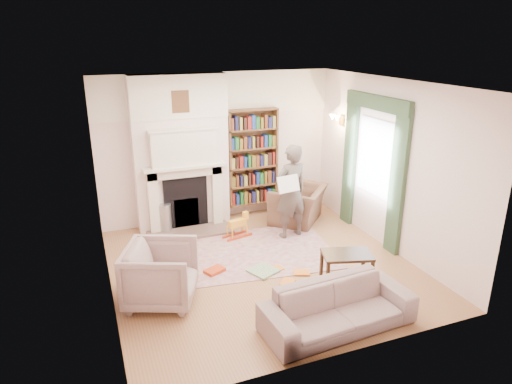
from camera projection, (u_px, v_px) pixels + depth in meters
name	position (u px, v px, depth m)	size (l,w,h in m)	color
floor	(262.00, 266.00, 7.14)	(4.50, 4.50, 0.00)	#8F6139
ceiling	(263.00, 84.00, 6.22)	(4.50, 4.50, 0.00)	white
wall_back	(218.00, 148.00, 8.66)	(4.50, 4.50, 0.00)	white
wall_front	(344.00, 243.00, 4.70)	(4.50, 4.50, 0.00)	white
wall_left	(101.00, 200.00, 5.91)	(4.50, 4.50, 0.00)	white
wall_right	(390.00, 166.00, 7.45)	(4.50, 4.50, 0.00)	white
fireplace	(181.00, 154.00, 8.23)	(1.70, 0.58, 2.80)	white
bookcase	(252.00, 157.00, 8.84)	(1.00, 0.24, 1.85)	brown
window	(375.00, 157.00, 7.78)	(0.02, 0.90, 1.30)	silver
curtain_left	(398.00, 183.00, 7.23)	(0.07, 0.32, 2.40)	#2D462D
curtain_right	(350.00, 161.00, 8.47)	(0.07, 0.32, 2.40)	#2D462D
pelmet	(377.00, 102.00, 7.46)	(0.09, 1.70, 0.24)	#2D462D
wall_sconce	(333.00, 121.00, 8.53)	(0.20, 0.24, 0.24)	gold
rug	(260.00, 251.00, 7.62)	(2.38, 1.83, 0.01)	beige
armchair_reading	(298.00, 204.00, 8.77)	(1.05, 0.92, 0.69)	#472F26
armchair_left	(161.00, 274.00, 6.07)	(0.88, 0.91, 0.82)	#B2A593
sofa	(338.00, 307.00, 5.57)	(1.90, 0.74, 0.55)	#A29485
man_reading	(291.00, 192.00, 7.93)	(0.62, 0.40, 1.69)	#514741
newspaper	(288.00, 184.00, 7.63)	(0.41, 0.02, 0.28)	white
coffee_table	(346.00, 267.00, 6.63)	(0.70, 0.45, 0.45)	#372213
paraffin_heater	(165.00, 218.00, 8.28)	(0.24, 0.24, 0.55)	#ACADB4
rocking_horse	(237.00, 226.00, 8.08)	(0.51, 0.21, 0.45)	#FFAE2A
board_game	(263.00, 271.00, 6.94)	(0.38, 0.38, 0.03)	#E0E350
game_box_lid	(215.00, 270.00, 6.93)	(0.30, 0.20, 0.05)	#C33A16
comic_annuals	(288.00, 274.00, 6.85)	(0.62, 0.70, 0.02)	red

